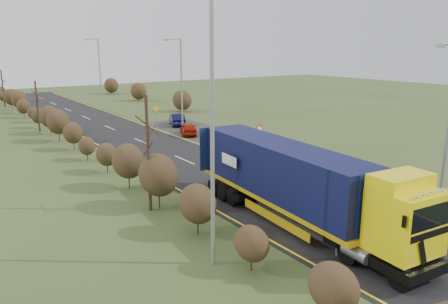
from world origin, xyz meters
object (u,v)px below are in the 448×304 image
at_px(lorry, 297,181).
at_px(speed_sign, 259,134).
at_px(car_red_hatchback, 189,129).
at_px(streetlight_near, 448,122).
at_px(car_blue_sedan, 177,119).

distance_m(lorry, speed_sign, 13.62).
bearing_deg(car_red_hatchback, speed_sign, 116.80).
bearing_deg(speed_sign, lorry, -121.26).
relative_size(car_red_hatchback, speed_sign, 1.46).
relative_size(lorry, streetlight_near, 1.64).
relative_size(lorry, car_blue_sedan, 3.61).
distance_m(lorry, streetlight_near, 8.23).
xyz_separation_m(lorry, speed_sign, (7.06, 11.64, -0.48)).
height_order(lorry, car_red_hatchback, lorry).
bearing_deg(lorry, streetlight_near, -17.22).
distance_m(car_blue_sedan, speed_sign, 15.57).
bearing_deg(speed_sign, car_blue_sedan, 85.90).
relative_size(streetlight_near, speed_sign, 3.51).
bearing_deg(lorry, car_blue_sedan, 77.96).
xyz_separation_m(car_red_hatchback, streetlight_near, (0.64, -24.82, 4.12)).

